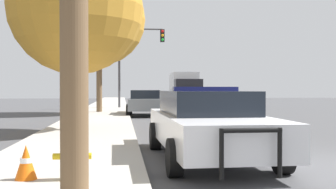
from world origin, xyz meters
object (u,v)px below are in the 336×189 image
car_background_oncoming (189,97)px  box_truck (184,87)px  tree_sidewalk_mid (99,19)px  fire_hydrant (72,153)px  traffic_light (136,51)px  traffic_cone (26,162)px  tree_sidewalk_near (76,8)px  police_car (208,123)px  car_background_midblock (145,102)px

car_background_oncoming → box_truck: size_ratio=0.56×
tree_sidewalk_mid → fire_hydrant: bearing=-88.2°
box_truck → traffic_light: bearing=65.3°
traffic_cone → traffic_light: bearing=84.1°
fire_hydrant → tree_sidewalk_near: size_ratio=0.12×
fire_hydrant → tree_sidewalk_near: tree_sidewalk_near is taller
police_car → fire_hydrant: police_car is taller
fire_hydrant → car_background_midblock: size_ratio=0.18×
traffic_cone → police_car: bearing=34.6°
police_car → car_background_midblock: 14.04m
police_car → tree_sidewalk_mid: size_ratio=0.67×
police_car → car_background_oncoming: 27.88m
car_background_midblock → tree_sidewalk_mid: size_ratio=0.52×
traffic_light → car_background_oncoming: (4.79, 6.23, -3.34)m
fire_hydrant → tree_sidewalk_mid: tree_sidewalk_mid is taller
box_truck → tree_sidewalk_near: (-7.42, -25.68, 2.51)m
box_truck → traffic_cone: bearing=79.6°
traffic_light → car_background_midblock: bearing=-88.3°
tree_sidewalk_mid → box_truck: bearing=64.6°
police_car → tree_sidewalk_near: size_ratio=0.86×
police_car → car_background_oncoming: bearing=-99.6°
police_car → traffic_light: 21.62m
traffic_cone → tree_sidewalk_near: bearing=90.5°
car_background_midblock → car_background_oncoming: size_ratio=0.96×
fire_hydrant → car_background_oncoming: size_ratio=0.17×
fire_hydrant → tree_sidewalk_mid: size_ratio=0.09×
fire_hydrant → box_truck: bearing=78.7°
fire_hydrant → traffic_light: 23.97m
traffic_light → tree_sidewalk_near: tree_sidewalk_near is taller
fire_hydrant → tree_sidewalk_mid: (-0.56, 18.15, 4.92)m
car_background_midblock → box_truck: bearing=77.4°
tree_sidewalk_near → traffic_cone: size_ratio=12.11×
car_background_oncoming → tree_sidewalk_near: (-7.31, -22.18, 3.36)m
car_background_midblock → car_background_oncoming: car_background_oncoming is taller
police_car → car_background_oncoming: size_ratio=1.24×
traffic_light → traffic_cone: size_ratio=11.17×
police_car → box_truck: 31.37m
traffic_light → traffic_cone: 23.98m
traffic_light → box_truck: size_ratio=0.74×
car_background_midblock → box_truck: (4.70, 17.05, 0.87)m
car_background_oncoming → traffic_cone: 30.66m
police_car → traffic_cone: (-3.20, -2.21, -0.37)m
car_background_midblock → traffic_light: bearing=94.5°
car_background_oncoming → tree_sidewalk_mid: bearing=62.1°
car_background_oncoming → fire_hydrant: bearing=81.0°
car_background_oncoming → tree_sidewalk_mid: tree_sidewalk_mid is taller
police_car → car_background_midblock: bearing=-89.1°
box_truck → traffic_cone: (-7.36, -33.30, -1.22)m
car_background_oncoming → tree_sidewalk_mid: (-7.12, -11.72, 4.68)m
tree_sidewalk_mid → traffic_light: bearing=67.0°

